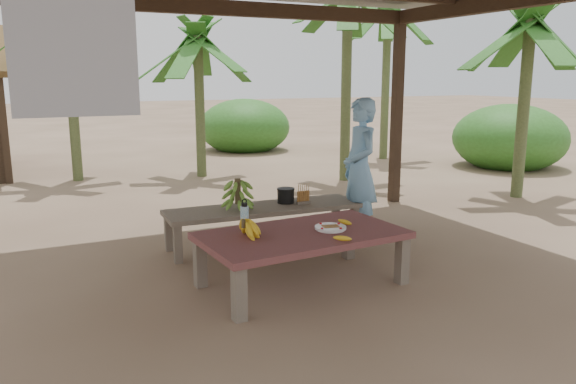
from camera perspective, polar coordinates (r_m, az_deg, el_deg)
name	(u,v)px	position (r m, az deg, el deg)	size (l,w,h in m)	color
ground	(299,276)	(5.43, 1.08, -8.51)	(80.00, 80.00, 0.00)	brown
work_table	(302,239)	(5.07, 1.44, -4.81)	(1.86, 1.11, 0.50)	brown
bench	(264,211)	(6.28, -2.44, -1.97)	(2.22, 0.70, 0.45)	brown
ripe_banana_bunch	(244,228)	(4.89, -4.54, -3.64)	(0.28, 0.24, 0.17)	yellow
plate	(330,228)	(5.14, 4.34, -3.66)	(0.29, 0.29, 0.04)	white
loose_banana_front	(342,238)	(4.81, 5.55, -4.70)	(0.04, 0.17, 0.04)	yellow
loose_banana_side	(345,222)	(5.34, 5.80, -3.05)	(0.04, 0.14, 0.04)	yellow
water_flask	(245,217)	(5.13, -4.43, -2.52)	(0.08, 0.08, 0.29)	teal
green_banana_stalk	(238,193)	(6.13, -5.12, -0.12)	(0.31, 0.31, 0.35)	#598C2D
cooking_pot	(286,196)	(6.42, -0.23, -0.40)	(0.19, 0.19, 0.16)	black
skewer_rack	(303,193)	(6.37, 1.56, -0.15)	(0.18, 0.08, 0.24)	#A57F47
woman	(360,169)	(6.56, 7.30, 2.33)	(0.60, 0.39, 1.64)	#71A7D5
banana_plant_ne	(348,7)	(10.31, 6.09, 18.16)	(1.80, 1.80, 3.55)	#596638
banana_plant_n	(198,51)	(10.73, -9.13, 13.92)	(1.80, 1.80, 2.80)	#596638
banana_plant_nw	(66,22)	(10.89, -21.61, 15.80)	(1.80, 1.80, 3.30)	#596638
banana_plant_e	(529,38)	(9.45, 23.32, 14.14)	(1.80, 1.80, 2.92)	#596638
banana_plant_far	(388,19)	(13.18, 10.11, 16.96)	(1.80, 1.80, 3.64)	#596638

